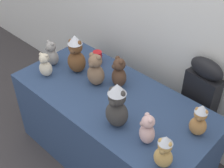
{
  "coord_description": "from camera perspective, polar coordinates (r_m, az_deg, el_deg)",
  "views": [
    {
      "loc": [
        1.21,
        -1.02,
        2.22
      ],
      "look_at": [
        0.0,
        0.25,
        0.83
      ],
      "focal_mm": 48.27,
      "sensor_mm": 36.0,
      "label": 1
    }
  ],
  "objects": [
    {
      "name": "teddy_bear_chestnut",
      "position": [
        2.49,
        -6.84,
        5.58
      ],
      "size": [
        0.19,
        0.18,
        0.34
      ],
      "rotation": [
        0.0,
        0.0,
        0.36
      ],
      "color": "brown",
      "rests_on": "display_table"
    },
    {
      "name": "teddy_bear_honey",
      "position": [
        1.8,
        9.75,
        -12.59
      ],
      "size": [
        0.14,
        0.12,
        0.25
      ],
      "rotation": [
        0.0,
        0.0,
        0.28
      ],
      "color": "tan",
      "rests_on": "display_table"
    },
    {
      "name": "display_table",
      "position": [
        2.56,
        0.0,
        -8.35
      ],
      "size": [
        1.62,
        0.78,
        0.71
      ],
      "primitive_type": "cube",
      "color": "navy",
      "rests_on": "ground_plane"
    },
    {
      "name": "teddy_bear_blush",
      "position": [
        1.93,
        6.7,
        -8.6
      ],
      "size": [
        0.15,
        0.15,
        0.23
      ],
      "rotation": [
        0.0,
        0.0,
        -0.55
      ],
      "color": "beige",
      "rests_on": "display_table"
    },
    {
      "name": "instrument_case",
      "position": [
        2.58,
        15.74,
        -4.84
      ],
      "size": [
        0.29,
        0.16,
        1.01
      ],
      "rotation": [
        0.0,
        0.0,
        -0.15
      ],
      "color": "black",
      "rests_on": "ground_plane"
    },
    {
      "name": "party_cup_red",
      "position": [
        2.65,
        -2.78,
        5.1
      ],
      "size": [
        0.08,
        0.08,
        0.11
      ],
      "primitive_type": "cylinder",
      "color": "red",
      "rests_on": "display_table"
    },
    {
      "name": "teddy_bear_cocoa",
      "position": [
        2.34,
        1.33,
        2.07
      ],
      "size": [
        0.17,
        0.16,
        0.26
      ],
      "rotation": [
        0.0,
        0.0,
        -0.4
      ],
      "color": "#4C3323",
      "rests_on": "display_table"
    },
    {
      "name": "teddy_bear_caramel",
      "position": [
        2.03,
        16.18,
        -6.62
      ],
      "size": [
        0.14,
        0.12,
        0.25
      ],
      "rotation": [
        0.0,
        0.0,
        0.27
      ],
      "color": "#B27A42",
      "rests_on": "display_table"
    },
    {
      "name": "teddy_bear_mocha",
      "position": [
        2.35,
        -3.13,
        2.57
      ],
      "size": [
        0.16,
        0.14,
        0.28
      ],
      "rotation": [
        0.0,
        0.0,
        0.15
      ],
      "color": "#7F6047",
      "rests_on": "display_table"
    },
    {
      "name": "teddy_bear_ash",
      "position": [
        2.64,
        -11.33,
        5.63
      ],
      "size": [
        0.12,
        0.11,
        0.23
      ],
      "rotation": [
        0.0,
        0.0,
        -0.03
      ],
      "color": "gray",
      "rests_on": "display_table"
    },
    {
      "name": "teddy_bear_cream",
      "position": [
        2.52,
        -12.54,
        3.46
      ],
      "size": [
        0.14,
        0.13,
        0.22
      ],
      "rotation": [
        0.0,
        0.0,
        0.39
      ],
      "color": "beige",
      "rests_on": "display_table"
    },
    {
      "name": "teddy_bear_charcoal",
      "position": [
        1.98,
        0.93,
        -4.13
      ],
      "size": [
        0.18,
        0.16,
        0.35
      ],
      "rotation": [
        0.0,
        0.0,
        0.19
      ],
      "color": "#383533",
      "rests_on": "display_table"
    }
  ]
}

